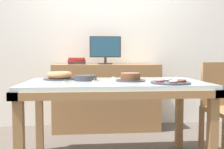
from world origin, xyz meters
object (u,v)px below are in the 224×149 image
object	(u,v)px
tealight_right_edge	(94,81)
plate_stack	(85,78)
tealight_centre	(114,78)
cake_golden_bundt	(60,76)
pastry_platter	(170,82)
computer_monitor	(105,50)
book_stack	(77,61)
cake_chocolate_round	(130,78)
tealight_left_edge	(65,82)

from	to	relation	value
tealight_right_edge	plate_stack	bearing A→B (deg)	115.12
tealight_centre	tealight_right_edge	size ratio (longest dim) A/B	1.00
cake_golden_bundt	tealight_right_edge	distance (m)	0.46
pastry_platter	computer_monitor	bearing A→B (deg)	108.71
book_stack	tealight_centre	distance (m)	0.99
tealight_centre	tealight_right_edge	xyz separation A→B (m)	(-0.20, -0.34, 0.00)
cake_chocolate_round	tealight_centre	xyz separation A→B (m)	(-0.13, 0.26, -0.02)
pastry_platter	cake_golden_bundt	bearing A→B (deg)	154.71
computer_monitor	tealight_centre	size ratio (longest dim) A/B	10.60
pastry_platter	tealight_right_edge	bearing A→B (deg)	167.13
tealight_right_edge	cake_chocolate_round	bearing A→B (deg)	14.16
book_stack	tealight_left_edge	size ratio (longest dim) A/B	5.96
tealight_centre	plate_stack	bearing A→B (deg)	-149.00
computer_monitor	book_stack	distance (m)	0.41
computer_monitor	tealight_centre	world-z (taller)	computer_monitor
tealight_left_edge	cake_chocolate_round	bearing A→B (deg)	15.92
computer_monitor	plate_stack	size ratio (longest dim) A/B	2.02
cake_golden_bundt	cake_chocolate_round	bearing A→B (deg)	-18.93
cake_golden_bundt	plate_stack	xyz separation A→B (m)	(0.25, -0.14, -0.01)
cake_chocolate_round	plate_stack	world-z (taller)	cake_chocolate_round
pastry_platter	tealight_left_edge	world-z (taller)	pastry_platter
cake_chocolate_round	tealight_centre	world-z (taller)	cake_chocolate_round
computer_monitor	cake_golden_bundt	xyz separation A→B (m)	(-0.50, -0.91, -0.28)
plate_stack	tealight_right_edge	size ratio (longest dim) A/B	5.25
cake_chocolate_round	book_stack	bearing A→B (deg)	115.65
cake_chocolate_round	tealight_left_edge	distance (m)	0.60
cake_chocolate_round	tealight_left_edge	xyz separation A→B (m)	(-0.57, -0.16, -0.02)
cake_chocolate_round	plate_stack	bearing A→B (deg)	168.15
cake_golden_bundt	plate_stack	world-z (taller)	cake_golden_bundt
computer_monitor	pastry_platter	xyz separation A→B (m)	(0.46, -1.36, -0.30)
computer_monitor	cake_golden_bundt	size ratio (longest dim) A/B	1.34
tealight_left_edge	book_stack	bearing A→B (deg)	88.75
cake_chocolate_round	tealight_centre	bearing A→B (deg)	116.78
cake_golden_bundt	plate_stack	distance (m)	0.29
computer_monitor	book_stack	xyz separation A→B (m)	(-0.38, 0.00, -0.14)
plate_stack	tealight_left_edge	distance (m)	0.30
cake_golden_bundt	pastry_platter	size ratio (longest dim) A/B	0.96
cake_golden_bundt	tealight_left_edge	distance (m)	0.40
book_stack	plate_stack	size ratio (longest dim) A/B	1.13
cake_chocolate_round	tealight_left_edge	size ratio (longest dim) A/B	6.80
book_stack	cake_golden_bundt	bearing A→B (deg)	-97.55
pastry_platter	tealight_centre	size ratio (longest dim) A/B	8.22
plate_stack	book_stack	bearing A→B (deg)	97.29
computer_monitor	plate_stack	xyz separation A→B (m)	(-0.25, -1.05, -0.29)
book_stack	plate_stack	bearing A→B (deg)	-82.71
book_stack	tealight_centre	size ratio (longest dim) A/B	5.96
cake_golden_bundt	tealight_centre	world-z (taller)	cake_golden_bundt
cake_chocolate_round	cake_golden_bundt	bearing A→B (deg)	161.07
cake_chocolate_round	plate_stack	distance (m)	0.42
computer_monitor	tealight_left_edge	world-z (taller)	computer_monitor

